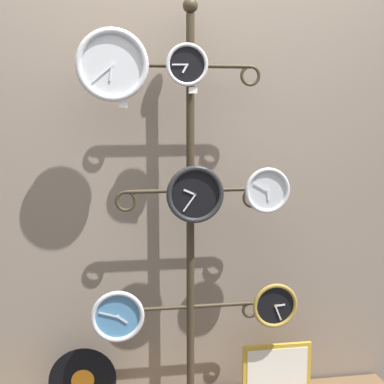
% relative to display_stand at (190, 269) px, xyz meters
% --- Properties ---
extents(shop_wall, '(4.40, 0.04, 2.80)m').
position_rel_display_stand_xyz_m(shop_wall, '(0.00, 0.16, 0.63)').
color(shop_wall, gray).
rests_on(shop_wall, ground_plane).
extents(display_stand, '(0.74, 0.35, 2.08)m').
position_rel_display_stand_xyz_m(display_stand, '(0.00, 0.00, 0.00)').
color(display_stand, '#382D1E').
rests_on(display_stand, ground_plane).
extents(clock_top_left, '(0.33, 0.04, 0.33)m').
position_rel_display_stand_xyz_m(clock_top_left, '(-0.37, -0.09, 0.99)').
color(clock_top_left, silver).
extents(clock_top_center, '(0.20, 0.04, 0.20)m').
position_rel_display_stand_xyz_m(clock_top_center, '(-0.03, -0.08, 0.99)').
color(clock_top_center, black).
extents(clock_middle_center, '(0.28, 0.04, 0.28)m').
position_rel_display_stand_xyz_m(clock_middle_center, '(0.01, -0.09, 0.39)').
color(clock_middle_center, black).
extents(clock_middle_right, '(0.22, 0.04, 0.22)m').
position_rel_display_stand_xyz_m(clock_middle_right, '(0.36, -0.09, 0.40)').
color(clock_middle_right, silver).
extents(clock_bottom_left, '(0.25, 0.04, 0.25)m').
position_rel_display_stand_xyz_m(clock_bottom_left, '(-0.37, -0.12, -0.18)').
color(clock_bottom_left, '#4C84B2').
extents(clock_bottom_right, '(0.23, 0.04, 0.23)m').
position_rel_display_stand_xyz_m(clock_bottom_right, '(0.41, -0.10, -0.18)').
color(clock_bottom_right, black).
extents(vinyl_record, '(0.33, 0.01, 0.33)m').
position_rel_display_stand_xyz_m(vinyl_record, '(-0.55, -0.01, -0.55)').
color(vinyl_record, black).
rests_on(vinyl_record, low_shelf).
extents(picture_frame, '(0.37, 0.02, 0.30)m').
position_rel_display_stand_xyz_m(picture_frame, '(0.45, -0.03, -0.57)').
color(picture_frame, gold).
rests_on(picture_frame, low_shelf).
extents(price_tag_upper, '(0.04, 0.00, 0.03)m').
position_rel_display_stand_xyz_m(price_tag_upper, '(-0.32, -0.09, 0.81)').
color(price_tag_upper, white).
extents(price_tag_mid, '(0.04, 0.00, 0.03)m').
position_rel_display_stand_xyz_m(price_tag_mid, '(-0.00, -0.08, 0.88)').
color(price_tag_mid, white).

